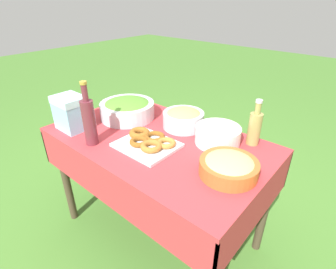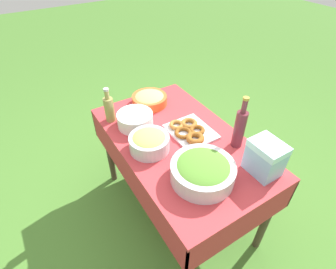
# 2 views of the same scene
# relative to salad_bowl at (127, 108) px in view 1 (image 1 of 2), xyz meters

# --- Properties ---
(ground_plane) EXTENTS (14.00, 14.00, 0.00)m
(ground_plane) POSITION_rel_salad_bowl_xyz_m (-0.34, 0.08, -0.81)
(ground_plane) COLOR #477A2D
(picnic_table) EXTENTS (1.26, 0.75, 0.75)m
(picnic_table) POSITION_rel_salad_bowl_xyz_m (-0.34, 0.08, -0.17)
(picnic_table) COLOR #B73338
(picnic_table) RESTS_ON ground_plane
(salad_bowl) EXTENTS (0.35, 0.35, 0.12)m
(salad_bowl) POSITION_rel_salad_bowl_xyz_m (0.00, 0.00, 0.00)
(salad_bowl) COLOR silver
(salad_bowl) RESTS_ON picnic_table
(pasta_bowl) EXTENTS (0.26, 0.26, 0.09)m
(pasta_bowl) POSITION_rel_salad_bowl_xyz_m (-0.81, 0.12, -0.02)
(pasta_bowl) COLOR #E05B28
(pasta_bowl) RESTS_ON picnic_table
(donut_platter) EXTENTS (0.33, 0.27, 0.05)m
(donut_platter) POSITION_rel_salad_bowl_xyz_m (-0.35, 0.17, -0.04)
(donut_platter) COLOR silver
(donut_platter) RESTS_ON picnic_table
(plate_stack) EXTENTS (0.24, 0.24, 0.10)m
(plate_stack) POSITION_rel_salad_bowl_xyz_m (-0.62, -0.10, -0.02)
(plate_stack) COLOR white
(plate_stack) RESTS_ON picnic_table
(olive_oil_bottle) EXTENTS (0.07, 0.07, 0.25)m
(olive_oil_bottle) POSITION_rel_salad_bowl_xyz_m (-0.77, -0.22, 0.03)
(olive_oil_bottle) COLOR #998E4C
(olive_oil_bottle) RESTS_ON picnic_table
(wine_bottle) EXTENTS (0.07, 0.07, 0.35)m
(wine_bottle) POSITION_rel_salad_bowl_xyz_m (-0.11, 0.35, 0.07)
(wine_bottle) COLOR maroon
(wine_bottle) RESTS_ON picnic_table
(fruit_bowl) EXTENTS (0.25, 0.25, 0.12)m
(fruit_bowl) POSITION_rel_salad_bowl_xyz_m (-0.36, -0.13, -0.00)
(fruit_bowl) COLOR silver
(fruit_bowl) RESTS_ON picnic_table
(cooler_box) EXTENTS (0.18, 0.15, 0.20)m
(cooler_box) POSITION_rel_salad_bowl_xyz_m (0.13, 0.32, 0.04)
(cooler_box) COLOR #8CC6E5
(cooler_box) RESTS_ON picnic_table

